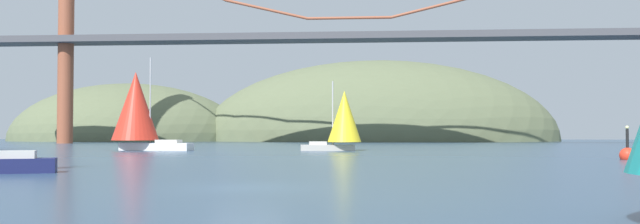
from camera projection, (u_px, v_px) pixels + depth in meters
ground_plane at (247, 188)px, 22.79m from camera, size 360.00×360.00×0.00m
headland_center at (377, 141)px, 156.88m from camera, size 83.95×44.00×37.90m
headland_left at (129, 141)px, 161.72m from camera, size 57.18×44.00×27.77m
suspension_bridge at (349, 30)px, 118.08m from camera, size 139.82×6.00×43.56m
sailboat_scarlet_sail at (137, 109)px, 72.55m from camera, size 8.98×5.36×10.08m
sailboat_yellow_sail at (343, 119)px, 70.89m from camera, size 6.78×4.11×7.38m
channel_buoy at (628, 154)px, 46.82m from camera, size 1.10×1.10×2.64m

